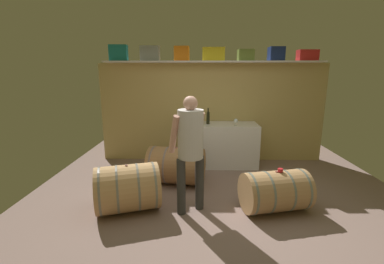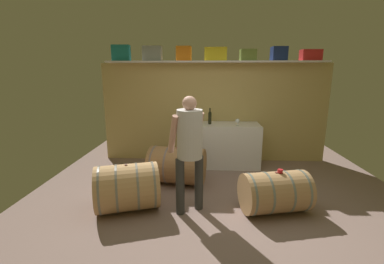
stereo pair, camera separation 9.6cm
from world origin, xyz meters
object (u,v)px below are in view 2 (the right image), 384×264
(wine_barrel_near, at_px, (275,192))
(tasting_cup, at_px, (280,171))
(toolcase_red, at_px, (311,55))
(work_cabinet, at_px, (222,145))
(wine_barrel_far, at_px, (177,165))
(winemaker_pouring, at_px, (189,143))
(toolcase_olive, at_px, (248,55))
(toolcase_teal, at_px, (121,53))
(toolcase_grey, at_px, (152,54))
(wine_bottle_dark, at_px, (210,117))
(toolcase_navy, at_px, (279,54))
(wine_glass, at_px, (238,121))
(wine_barrel_flank, at_px, (127,187))
(toolcase_orange, at_px, (184,54))
(toolcase_yellow, at_px, (216,54))

(wine_barrel_near, relative_size, tasting_cup, 13.97)
(toolcase_red, xyz_separation_m, work_cabinet, (-1.69, -0.23, -1.76))
(wine_barrel_far, height_order, winemaker_pouring, winemaker_pouring)
(tasting_cup, bearing_deg, toolcase_olive, 95.02)
(toolcase_teal, xyz_separation_m, toolcase_grey, (0.63, 0.00, -0.01))
(toolcase_teal, bearing_deg, wine_bottle_dark, -11.09)
(tasting_cup, bearing_deg, toolcase_navy, 78.53)
(toolcase_navy, relative_size, toolcase_red, 0.74)
(toolcase_grey, relative_size, toolcase_olive, 1.24)
(toolcase_navy, height_order, winemaker_pouring, toolcase_navy)
(work_cabinet, relative_size, wine_bottle_dark, 4.63)
(toolcase_navy, xyz_separation_m, wine_glass, (-0.80, -0.40, -1.27))
(toolcase_navy, distance_m, work_cabinet, 2.10)
(work_cabinet, xyz_separation_m, tasting_cup, (0.66, -1.82, 0.16))
(toolcase_olive, distance_m, toolcase_navy, 0.60)
(wine_barrel_far, distance_m, tasting_cup, 1.75)
(toolcase_red, distance_m, wine_barrel_near, 3.00)
(toolcase_red, distance_m, wine_barrel_flank, 4.18)
(toolcase_olive, relative_size, wine_barrel_near, 0.31)
(wine_bottle_dark, xyz_separation_m, winemaker_pouring, (-0.30, -1.84, -0.03))
(toolcase_navy, distance_m, winemaker_pouring, 2.93)
(wine_bottle_dark, height_order, wine_glass, wine_bottle_dark)
(toolcase_teal, height_order, wine_barrel_flank, toolcase_teal)
(toolcase_teal, height_order, toolcase_red, toolcase_teal)
(toolcase_teal, xyz_separation_m, wine_barrel_far, (1.22, -1.16, -1.93))
(toolcase_teal, distance_m, winemaker_pouring, 2.87)
(toolcase_red, xyz_separation_m, wine_bottle_dark, (-1.94, -0.25, -1.19))
(toolcase_grey, height_order, tasting_cup, toolcase_grey)
(toolcase_orange, distance_m, toolcase_yellow, 0.63)
(toolcase_orange, distance_m, work_cabinet, 1.98)
(work_cabinet, height_order, tasting_cup, work_cabinet)
(tasting_cup, height_order, winemaker_pouring, winemaker_pouring)
(toolcase_yellow, distance_m, wine_barrel_flank, 3.09)
(toolcase_yellow, bearing_deg, winemaker_pouring, -96.57)
(wine_barrel_far, bearing_deg, toolcase_yellow, 69.33)
(wine_barrel_far, bearing_deg, toolcase_red, 34.21)
(toolcase_orange, bearing_deg, wine_barrel_flank, -104.64)
(winemaker_pouring, bearing_deg, wine_barrel_flank, 149.66)
(wine_barrel_flank, xyz_separation_m, tasting_cup, (2.07, 0.04, 0.26))
(toolcase_olive, relative_size, toolcase_navy, 1.07)
(toolcase_red, bearing_deg, tasting_cup, -119.22)
(wine_glass, bearing_deg, toolcase_olive, 63.29)
(wine_barrel_near, bearing_deg, winemaker_pouring, 169.57)
(wine_glass, bearing_deg, winemaker_pouring, -116.11)
(wine_bottle_dark, xyz_separation_m, wine_barrel_near, (0.86, -1.80, -0.72))
(toolcase_orange, xyz_separation_m, wine_barrel_near, (1.39, -2.05, -1.95))
(wine_glass, xyz_separation_m, wine_barrel_flank, (-1.69, -1.69, -0.63))
(toolcase_teal, relative_size, wine_barrel_flank, 0.35)
(toolcase_grey, bearing_deg, wine_bottle_dark, -12.81)
(toolcase_olive, relative_size, wine_bottle_dark, 0.94)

